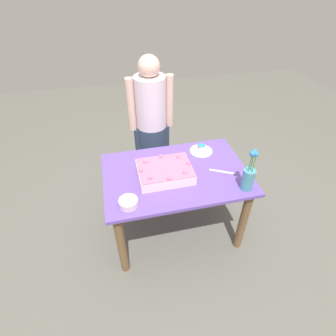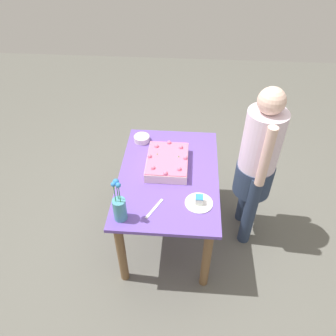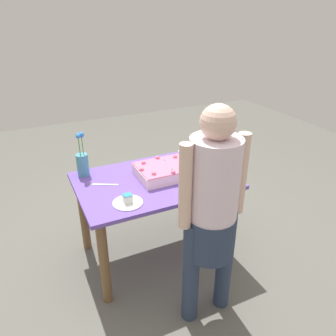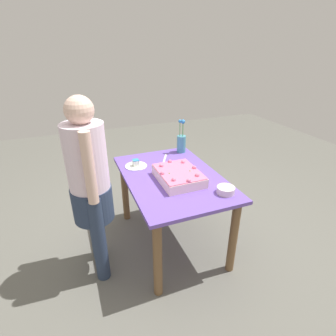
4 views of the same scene
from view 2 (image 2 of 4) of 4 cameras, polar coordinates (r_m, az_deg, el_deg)
name	(u,v)px [view 2 (image 2 of 4)]	position (r m, az deg, el deg)	size (l,w,h in m)	color
ground_plane	(169,229)	(3.21, 0.10, -10.62)	(8.00, 8.00, 0.00)	#5F5E56
dining_table	(169,185)	(2.76, 0.12, -3.02)	(1.21, 0.81, 0.73)	#684AAD
sheet_cake	(167,162)	(2.72, -0.10, 1.11)	(0.44, 0.34, 0.11)	white
serving_plate_with_slice	(199,202)	(2.44, 5.41, -5.88)	(0.21, 0.21, 0.07)	white
cake_knife	(154,208)	(2.41, -2.39, -7.05)	(0.22, 0.02, 0.00)	silver
flower_vase	(120,207)	(2.29, -8.44, -6.74)	(0.09, 0.09, 0.36)	teal
fruit_bowl	(142,139)	(3.01, -4.59, 5.12)	(0.14, 0.14, 0.05)	silver
person_standing	(258,160)	(2.70, 15.33, 1.29)	(0.45, 0.31, 1.49)	#293650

